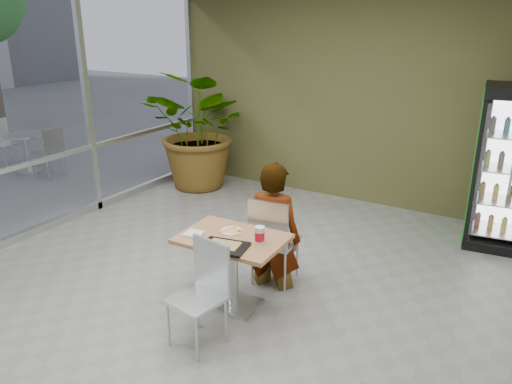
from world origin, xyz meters
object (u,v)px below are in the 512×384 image
(chair_near, at_px, (204,285))
(cafeteria_tray, at_px, (224,247))
(soda_cup, at_px, (260,235))
(dining_table, at_px, (233,257))
(seated_woman, at_px, (273,238))
(chair_far, at_px, (272,235))
(potted_plant, at_px, (202,130))

(chair_near, distance_m, cafeteria_tray, 0.40)
(soda_cup, bearing_deg, dining_table, -177.98)
(seated_woman, bearing_deg, soda_cup, 101.18)
(seated_woman, bearing_deg, cafeteria_tray, 81.04)
(dining_table, relative_size, chair_near, 1.10)
(dining_table, relative_size, seated_woman, 0.62)
(chair_near, height_order, soda_cup, chair_near)
(soda_cup, bearing_deg, cafeteria_tray, -132.46)
(chair_far, bearing_deg, soda_cup, 101.66)
(chair_far, distance_m, cafeteria_tray, 0.82)
(potted_plant, bearing_deg, dining_table, -48.91)
(chair_near, xyz_separation_m, cafeteria_tray, (-0.01, 0.33, 0.22))
(chair_near, distance_m, potted_plant, 4.24)
(chair_far, distance_m, seated_woman, 0.07)
(dining_table, height_order, chair_far, chair_far)
(dining_table, xyz_separation_m, seated_woman, (0.10, 0.61, -0.01))
(soda_cup, height_order, cafeteria_tray, soda_cup)
(chair_near, xyz_separation_m, soda_cup, (0.21, 0.58, 0.29))
(chair_near, bearing_deg, potted_plant, 135.38)
(potted_plant, bearing_deg, chair_near, -53.16)
(dining_table, height_order, seated_woman, seated_woman)
(dining_table, xyz_separation_m, cafeteria_tray, (0.07, -0.24, 0.23))
(seated_woman, bearing_deg, chair_far, 96.02)
(soda_cup, xyz_separation_m, potted_plant, (-2.74, 2.80, 0.14))
(seated_woman, height_order, potted_plant, potted_plant)
(chair_near, distance_m, seated_woman, 1.18)
(dining_table, xyz_separation_m, soda_cup, (0.29, 0.01, 0.29))
(seated_woman, bearing_deg, dining_table, 73.85)
(chair_far, xyz_separation_m, potted_plant, (-2.56, 2.25, 0.39))
(dining_table, bearing_deg, soda_cup, 2.02)
(chair_near, bearing_deg, chair_far, 96.78)
(dining_table, bearing_deg, potted_plant, 131.09)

